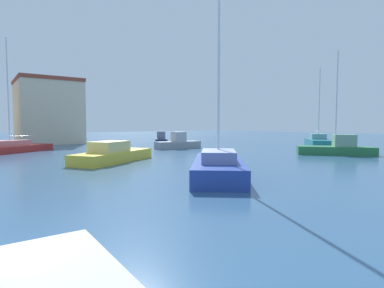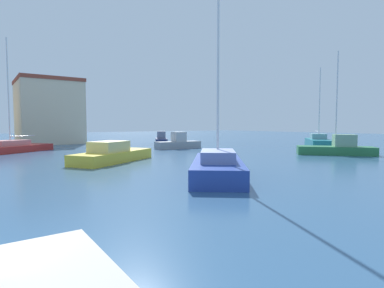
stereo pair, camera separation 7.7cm
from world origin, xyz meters
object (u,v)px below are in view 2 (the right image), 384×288
at_px(sailboat_red_far_left, 10,148).
at_px(sailboat_teal_behind_lamppost, 318,142).
at_px(sailboat_blue_center_channel, 218,166).
at_px(motorboat_navy_mid_harbor, 161,140).
at_px(sailboat_green_distant_north, 337,148).
at_px(motorboat_yellow_far_right, 113,154).
at_px(motorboat_grey_outer_mooring, 178,143).

xyz_separation_m(sailboat_red_far_left, sailboat_teal_behind_lamppost, (30.45, -13.57, 0.14)).
relative_size(sailboat_blue_center_channel, motorboat_navy_mid_harbor, 1.90).
bearing_deg(sailboat_red_far_left, motorboat_navy_mid_harbor, 6.52).
bearing_deg(sailboat_green_distant_north, motorboat_yellow_far_right, 160.42).
distance_m(sailboat_teal_behind_lamppost, motorboat_navy_mid_harbor, 20.01).
distance_m(sailboat_blue_center_channel, motorboat_navy_mid_harbor, 26.29).
relative_size(sailboat_red_far_left, sailboat_green_distant_north, 1.19).
bearing_deg(sailboat_teal_behind_lamppost, motorboat_navy_mid_harbor, 128.71).
bearing_deg(motorboat_yellow_far_right, motorboat_navy_mid_harbor, 50.22).
bearing_deg(motorboat_navy_mid_harbor, sailboat_blue_center_channel, -112.90).
height_order(sailboat_red_far_left, motorboat_yellow_far_right, sailboat_red_far_left).
bearing_deg(sailboat_red_far_left, sailboat_teal_behind_lamppost, -24.02).
bearing_deg(sailboat_teal_behind_lamppost, sailboat_blue_center_channel, -159.29).
relative_size(motorboat_yellow_far_right, motorboat_grey_outer_mooring, 1.37).
bearing_deg(motorboat_yellow_far_right, sailboat_teal_behind_lamppost, -1.46).
height_order(motorboat_navy_mid_harbor, motorboat_grey_outer_mooring, motorboat_grey_outer_mooring).
relative_size(motorboat_navy_mid_harbor, motorboat_grey_outer_mooring, 1.09).
relative_size(sailboat_green_distant_north, motorboat_grey_outer_mooring, 1.75).
bearing_deg(sailboat_green_distant_north, sailboat_red_far_left, 140.85).
xyz_separation_m(sailboat_green_distant_north, motorboat_navy_mid_harbor, (-6.05, 21.57, -0.03)).
xyz_separation_m(sailboat_red_far_left, motorboat_navy_mid_harbor, (17.93, 2.05, 0.12)).
height_order(sailboat_green_distant_north, motorboat_grey_outer_mooring, sailboat_green_distant_north).
xyz_separation_m(sailboat_red_far_left, sailboat_green_distant_north, (23.98, -19.52, 0.15)).
bearing_deg(motorboat_grey_outer_mooring, sailboat_blue_center_channel, -116.17).
height_order(sailboat_teal_behind_lamppost, motorboat_yellow_far_right, sailboat_teal_behind_lamppost).
bearing_deg(sailboat_blue_center_channel, motorboat_yellow_far_right, 103.67).
distance_m(motorboat_yellow_far_right, motorboat_grey_outer_mooring, 12.96).
bearing_deg(sailboat_blue_center_channel, sailboat_red_far_left, 109.16).
bearing_deg(sailboat_blue_center_channel, motorboat_grey_outer_mooring, 63.83).
distance_m(sailboat_blue_center_channel, sailboat_teal_behind_lamppost, 24.32).
bearing_deg(sailboat_teal_behind_lamppost, motorboat_yellow_far_right, 178.54).
distance_m(sailboat_teal_behind_lamppost, sailboat_green_distant_north, 8.79).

